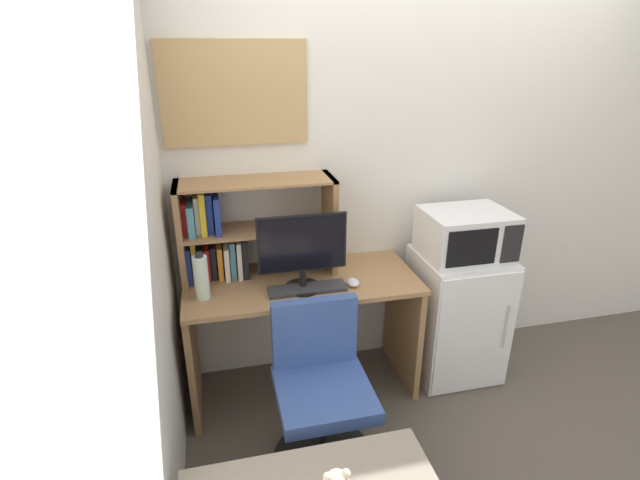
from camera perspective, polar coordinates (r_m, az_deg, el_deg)
The scene contains 12 objects.
wall_back at distance 3.28m, azimuth 19.38°, elevation 8.68°, with size 6.40×0.04×2.60m, color silver.
wall_left at distance 1.32m, azimuth -23.78°, elevation -12.54°, with size 0.04×4.40×2.60m, color silver.
desk at distance 2.84m, azimuth -2.13°, elevation -8.92°, with size 1.33×0.58×0.76m.
hutch_bookshelf at distance 2.73m, azimuth -10.36°, elevation 1.09°, with size 0.88×0.28×0.56m.
monitor at distance 2.53m, azimuth -2.13°, elevation -1.07°, with size 0.48×0.20×0.43m.
keyboard at distance 2.61m, azimuth -1.56°, elevation -5.87°, with size 0.43×0.12×0.02m, color #333338.
computer_mouse at distance 2.66m, azimuth 3.99°, elevation -5.09°, with size 0.07×0.09×0.04m, color silver.
water_bottle at distance 2.56m, azimuth -14.04°, elevation -4.33°, with size 0.08×0.08×0.26m.
mini_fridge at distance 3.20m, azimuth 15.95°, elevation -8.54°, with size 0.52×0.52×0.82m.
microwave at distance 2.96m, azimuth 17.05°, elevation 0.69°, with size 0.50×0.40×0.28m.
desk_chair at distance 2.51m, azimuth 0.17°, elevation -18.45°, with size 0.53×0.53×0.85m.
wall_corkboard at distance 2.68m, azimuth -10.20°, elevation 16.86°, with size 0.78×0.02×0.54m, color tan.
Camera 1 is at (-1.34, -2.67, 2.02)m, focal length 26.71 mm.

